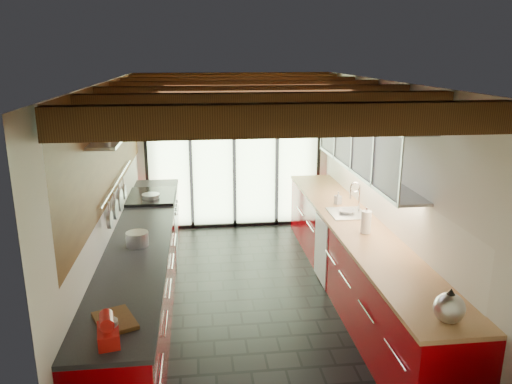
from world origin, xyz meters
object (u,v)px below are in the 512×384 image
at_px(stand_mixer, 108,330).
at_px(bowl, 347,212).
at_px(soap_bottle, 338,198).
at_px(kettle, 449,306).
at_px(paper_towel, 366,222).

relative_size(stand_mixer, bowl, 1.36).
bearing_deg(soap_bottle, stand_mixer, -129.52).
height_order(kettle, bowl, kettle).
bearing_deg(stand_mixer, paper_towel, 37.27).
distance_m(kettle, soap_bottle, 3.09).
bearing_deg(stand_mixer, bowl, 46.31).
distance_m(stand_mixer, soap_bottle, 3.99).
relative_size(kettle, bowl, 1.57).
height_order(paper_towel, bowl, paper_towel).
height_order(stand_mixer, kettle, kettle).
xyz_separation_m(kettle, paper_towel, (0.00, 1.94, 0.01)).
bearing_deg(stand_mixer, soap_bottle, 50.48).
bearing_deg(kettle, stand_mixer, 179.86).
xyz_separation_m(kettle, soap_bottle, (0.00, 3.08, -0.04)).
bearing_deg(soap_bottle, kettle, -90.00).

